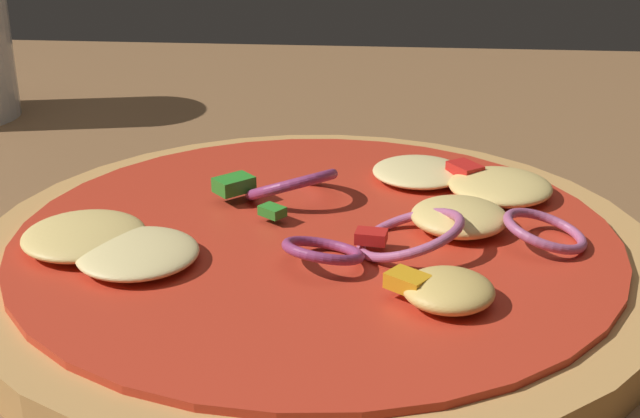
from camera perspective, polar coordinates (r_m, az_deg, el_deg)
name	(u,v)px	position (r m, az deg, el deg)	size (l,w,h in m)	color
dining_table	(302,305)	(0.38, -1.16, -6.20)	(1.41, 0.84, 0.04)	brown
pizza	(318,251)	(0.36, -0.12, -2.71)	(0.27, 0.27, 0.04)	tan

